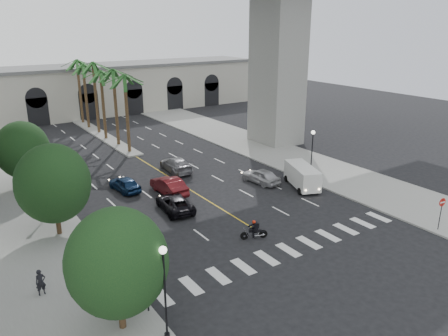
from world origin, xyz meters
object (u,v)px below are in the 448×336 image
Objects in this scene: lamp_post_left_far at (57,170)px; pedestrian_a at (41,282)px; traffic_signal_far at (119,244)px; cargo_van at (302,176)px; car_e at (125,184)px; lamp_post_right at (312,151)px; car_a at (261,176)px; pedestrian_b at (110,258)px; do_not_enter_sign at (442,207)px; lamp_post_left_near at (165,285)px; traffic_signal_near at (146,274)px; car_d at (176,164)px; car_c at (175,203)px; car_b at (169,186)px; motorcycle_rider at (255,230)px.

pedestrian_a is (-4.49, -13.55, -2.27)m from lamp_post_left_far.
traffic_signal_far reaches higher than cargo_van.
lamp_post_left_far is 22.75m from cargo_van.
car_e is 0.77× the size of cargo_van.
lamp_post_right is 5.68m from car_a.
car_a is 4.18m from cargo_van.
cargo_van reaches higher than car_a.
lamp_post_right is at bearing 53.52° from pedestrian_b.
do_not_enter_sign is at bearing -17.44° from traffic_signal_far.
pedestrian_b is at bearing 90.72° from lamp_post_left_near.
cargo_van is at bearing -22.85° from lamp_post_left_far.
lamp_post_right is 1.47× the size of traffic_signal_near.
lamp_post_right reaches higher than do_not_enter_sign.
traffic_signal_near is 24.65m from car_d.
car_c is 13.16m from cargo_van.
car_b is 0.91× the size of cargo_van.
car_d is (12.90, 23.49, -2.45)m from lamp_post_left_near.
car_a is at bearing 63.28° from pedestrian_b.
traffic_signal_far is at bearing 51.03° from car_b.
motorcycle_rider is 17.41m from car_d.
car_e is 2.63× the size of pedestrian_b.
lamp_post_left_near is 20.36m from car_b.
lamp_post_left_near is at bearing -63.45° from pedestrian_a.
car_c is at bearing -167.65° from cargo_van.
lamp_post_left_near is 22.01m from car_e.
lamp_post_left_near reaches higher than pedestrian_a.
traffic_signal_near is at bearing 62.93° from car_d.
motorcycle_rider is 0.38× the size of car_d.
traffic_signal_near is 2.27× the size of pedestrian_a.
car_d is 1.26× the size of car_e.
cargo_van is (14.84, -8.81, 0.50)m from car_e.
car_b is (9.15, 15.48, -1.69)m from traffic_signal_near.
car_a is (7.87, 9.22, 0.05)m from motorcycle_rider.
car_a is 19.91m from pedestrian_b.
lamp_post_left_far is 1.08× the size of car_b.
traffic_signal_far reaches higher than car_b.
lamp_post_left_near is at bearing -128.58° from cargo_van.
car_b is (-9.08, 2.50, 0.08)m from car_a.
car_c is (7.89, 14.21, -2.54)m from lamp_post_left_near.
cargo_van is at bearing 51.18° from motorcycle_rider.
lamp_post_right is (22.80, -8.00, 0.00)m from lamp_post_left_far.
car_e is (-6.85, -2.48, -0.05)m from car_d.
car_d is at bearing 10.92° from lamp_post_left_far.
pedestrian_b reaches higher than car_d.
lamp_post_left_far reaches higher than motorcycle_rider.
lamp_post_left_near is 1.08× the size of car_b.
car_c is at bearing 60.94° from lamp_post_left_near.
lamp_post_left_far is 10.72m from car_c.
motorcycle_rider is 0.37× the size of cargo_van.
lamp_post_left_far reaches higher than car_d.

